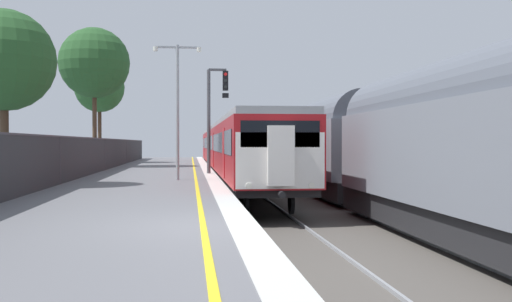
{
  "coord_description": "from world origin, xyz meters",
  "views": [
    {
      "loc": [
        -0.59,
        -11.08,
        1.54
      ],
      "look_at": [
        1.36,
        6.33,
        1.31
      ],
      "focal_mm": 41.45,
      "sensor_mm": 36.0,
      "label": 1
    }
  ],
  "objects": [
    {
      "name": "ground",
      "position": [
        2.64,
        0.0,
        -0.61
      ],
      "size": [
        17.4,
        110.0,
        1.21
      ],
      "color": "slate"
    },
    {
      "name": "commuter_train_at_platform",
      "position": [
        2.1,
        27.42,
        1.27
      ],
      "size": [
        2.83,
        42.6,
        3.81
      ],
      "color": "maroon",
      "rests_on": "ground"
    },
    {
      "name": "freight_train_adjacent_track",
      "position": [
        6.1,
        10.31,
        1.52
      ],
      "size": [
        2.6,
        27.46,
        4.62
      ],
      "color": "#232326",
      "rests_on": "ground"
    },
    {
      "name": "signal_gantry",
      "position": [
        0.61,
        18.92,
        3.31
      ],
      "size": [
        1.1,
        0.24,
        5.33
      ],
      "color": "#47474C",
      "rests_on": "ground"
    },
    {
      "name": "platform_lamp_mid",
      "position": [
        -1.11,
        13.8,
        3.33
      ],
      "size": [
        2.0,
        0.2,
        5.65
      ],
      "color": "#93999E",
      "rests_on": "ground"
    },
    {
      "name": "background_tree_left",
      "position": [
        -7.17,
        11.07,
        4.44
      ],
      "size": [
        3.65,
        3.65,
        6.35
      ],
      "color": "#473323",
      "rests_on": "ground"
    },
    {
      "name": "background_tree_centre",
      "position": [
        -6.74,
        28.2,
        6.61
      ],
      "size": [
        4.58,
        4.58,
        9.07
      ],
      "color": "#473323",
      "rests_on": "ground"
    },
    {
      "name": "background_tree_right",
      "position": [
        -7.6,
        36.45,
        5.8
      ],
      "size": [
        3.91,
        3.91,
        7.9
      ],
      "color": "#473323",
      "rests_on": "ground"
    }
  ]
}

